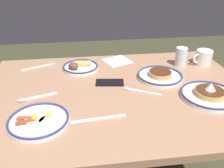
# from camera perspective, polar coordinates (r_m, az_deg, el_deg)

# --- Properties ---
(dining_table) EXTENTS (1.33, 0.93, 0.73)m
(dining_table) POSITION_cam_1_polar(r_m,az_deg,el_deg) (1.24, 1.21, -4.63)
(dining_table) COLOR #9A7053
(dining_table) RESTS_ON ground_plane
(plate_near_main) EXTENTS (0.21, 0.21, 0.05)m
(plate_near_main) POSITION_cam_1_polar(r_m,az_deg,el_deg) (1.42, -7.64, 4.06)
(plate_near_main) COLOR white
(plate_near_main) RESTS_ON dining_table
(plate_center_pancakes) EXTENTS (0.24, 0.24, 0.04)m
(plate_center_pancakes) POSITION_cam_1_polar(r_m,az_deg,el_deg) (1.33, 11.21, 2.00)
(plate_center_pancakes) COLOR white
(plate_center_pancakes) RESTS_ON dining_table
(plate_far_companion) EXTENTS (0.24, 0.24, 0.04)m
(plate_far_companion) POSITION_cam_1_polar(r_m,az_deg,el_deg) (1.01, -16.90, -8.22)
(plate_far_companion) COLOR white
(plate_far_companion) RESTS_ON dining_table
(plate_far_side) EXTENTS (0.27, 0.27, 0.08)m
(plate_far_side) POSITION_cam_1_polar(r_m,az_deg,el_deg) (1.22, 21.93, -2.27)
(plate_far_side) COLOR white
(plate_far_side) RESTS_ON dining_table
(coffee_mug) EXTENTS (0.13, 0.10, 0.09)m
(coffee_mug) POSITION_cam_1_polar(r_m,az_deg,el_deg) (1.57, 20.77, 5.91)
(coffee_mug) COLOR white
(coffee_mug) RESTS_ON dining_table
(drinking_glass) EXTENTS (0.07, 0.07, 0.11)m
(drinking_glass) POSITION_cam_1_polar(r_m,az_deg,el_deg) (1.50, 15.91, 5.95)
(drinking_glass) COLOR silver
(drinking_glass) RESTS_ON dining_table
(cell_phone) EXTENTS (0.15, 0.09, 0.01)m
(cell_phone) POSITION_cam_1_polar(r_m,az_deg,el_deg) (1.26, -0.53, 0.36)
(cell_phone) COLOR black
(cell_phone) RESTS_ON dining_table
(paper_napkin) EXTENTS (0.19, 0.19, 0.00)m
(paper_napkin) POSITION_cam_1_polar(r_m,az_deg,el_deg) (1.53, 1.22, 5.43)
(paper_napkin) COLOR white
(paper_napkin) RESTS_ON dining_table
(fork_near) EXTENTS (0.18, 0.11, 0.01)m
(fork_near) POSITION_cam_1_polar(r_m,az_deg,el_deg) (1.19, 7.00, -1.78)
(fork_near) COLOR silver
(fork_near) RESTS_ON dining_table
(fork_far) EXTENTS (0.20, 0.09, 0.01)m
(fork_far) POSITION_cam_1_polar(r_m,az_deg,el_deg) (1.51, -16.77, 3.91)
(fork_far) COLOR silver
(fork_far) RESTS_ON dining_table
(butter_knife) EXTENTS (0.23, 0.04, 0.01)m
(butter_knife) POSITION_cam_1_polar(r_m,az_deg,el_deg) (1.00, -3.26, -8.23)
(butter_knife) COLOR silver
(butter_knife) RESTS_ON dining_table
(tea_spoon) EXTENTS (0.18, 0.07, 0.01)m
(tea_spoon) POSITION_cam_1_polar(r_m,az_deg,el_deg) (1.19, -18.39, -3.17)
(tea_spoon) COLOR silver
(tea_spoon) RESTS_ON dining_table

